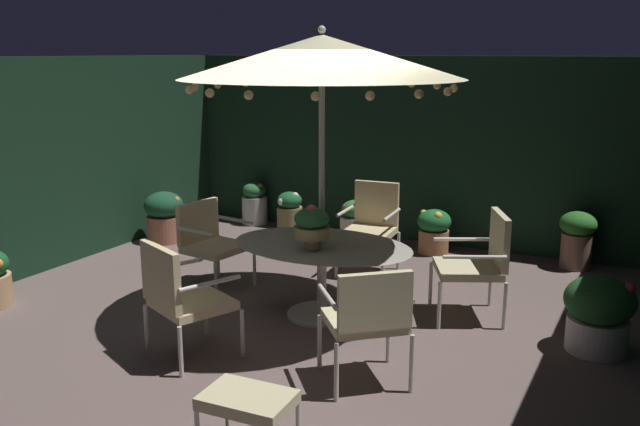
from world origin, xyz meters
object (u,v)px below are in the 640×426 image
patio_chair_south (372,222)px  potted_plant_back_right (290,213)px  patio_dining_table (322,259)px  patio_chair_east (368,315)px  potted_plant_back_left (577,237)px  potted_plant_front_corner (599,312)px  potted_plant_left_far (255,203)px  potted_plant_right_far (164,215)px  patio_chair_northeast (180,294)px  patio_umbrella (322,57)px  patio_chair_north (209,238)px  potted_plant_right_near (434,230)px  patio_chair_southeast (480,258)px  ottoman_footrest (248,402)px  potted_plant_left_near (355,221)px  centerpiece_planter (312,224)px

patio_chair_south → potted_plant_back_right: bearing=149.7°
patio_dining_table → potted_plant_back_right: patio_dining_table is taller
patio_chair_east → potted_plant_back_left: size_ratio=1.40×
potted_plant_back_right → potted_plant_front_corner: potted_plant_front_corner is taller
potted_plant_left_far → potted_plant_right_far: potted_plant_right_far is taller
patio_chair_northeast → potted_plant_right_far: size_ratio=1.47×
patio_umbrella → potted_plant_back_left: (1.97, 2.69, -2.05)m
patio_chair_north → potted_plant_front_corner: patio_chair_north is taller
patio_chair_northeast → potted_plant_right_near: (0.89, 3.87, -0.26)m
patio_chair_southeast → potted_plant_back_left: (0.63, 2.04, -0.21)m
ottoman_footrest → potted_plant_right_near: (-0.34, 4.77, -0.04)m
patio_chair_south → potted_plant_left_near: (-0.68, 1.03, -0.30)m
potted_plant_right_near → potted_plant_left_near: 1.09m
potted_plant_right_near → patio_dining_table: bearing=-96.7°
patio_chair_north → potted_plant_back_left: size_ratio=1.34×
patio_chair_east → patio_chair_southeast: patio_chair_southeast is taller
patio_dining_table → potted_plant_right_far: bearing=155.6°
patio_chair_north → potted_plant_front_corner: size_ratio=1.39×
potted_plant_right_far → potted_plant_back_right: bearing=37.8°
potted_plant_right_far → potted_plant_front_corner: bearing=-10.6°
patio_chair_north → patio_chair_northeast: 1.79m
patio_chair_east → potted_plant_right_near: 3.70m
patio_chair_east → potted_plant_right_far: bearing=148.1°
ottoman_footrest → patio_umbrella: bearing=105.8°
patio_umbrella → patio_chair_south: size_ratio=2.64×
patio_chair_north → patio_chair_east: patio_chair_east is taller
patio_chair_north → patio_chair_northeast: size_ratio=0.93×
patio_chair_east → patio_chair_southeast: (0.38, 1.76, 0.01)m
ottoman_footrest → potted_plant_front_corner: size_ratio=0.88×
patio_umbrella → patio_chair_south: (-0.12, 1.48, -1.84)m
centerpiece_planter → patio_chair_north: 1.57m
potted_plant_right_near → potted_plant_left_near: size_ratio=0.97×
patio_chair_south → patio_dining_table: bearing=-85.3°
potted_plant_right_far → potted_plant_left_near: bearing=26.1°
patio_chair_north → patio_chair_south: 1.85m
potted_plant_back_left → potted_plant_right_near: (-1.67, -0.18, -0.08)m
patio_umbrella → patio_chair_north: (-1.46, 0.21, -1.90)m
patio_chair_southeast → potted_plant_left_near: 2.85m
potted_plant_left_far → patio_chair_north: bearing=-67.3°
patio_chair_southeast → potted_plant_left_far: (-3.86, 2.11, -0.27)m
patio_chair_southeast → patio_chair_north: bearing=-171.0°
ottoman_footrest → patio_chair_north: bearing=130.4°
potted_plant_back_left → potted_plant_front_corner: 2.37m
patio_chair_southeast → potted_plant_right_near: size_ratio=1.82×
patio_chair_southeast → patio_chair_south: 1.68m
patio_chair_south → ottoman_footrest: patio_chair_south is taller
patio_umbrella → patio_chair_southeast: (1.34, 0.65, -1.84)m
ottoman_footrest → potted_plant_back_right: 5.26m
centerpiece_planter → patio_chair_southeast: 1.62m
potted_plant_right_near → centerpiece_planter: bearing=-96.2°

